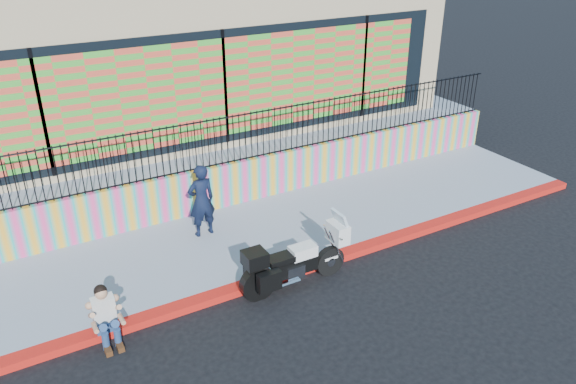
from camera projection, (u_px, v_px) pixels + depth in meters
ground at (312, 268)px, 11.73m from camera, size 90.00×90.00×0.00m
red_curb at (312, 265)px, 11.70m from camera, size 16.00×0.30×0.15m
sidewalk at (274, 231)px, 12.99m from camera, size 16.00×3.00×0.15m
mural_wall at (243, 181)px, 13.96m from camera, size 16.00×0.20×1.10m
metal_fence at (242, 137)px, 13.45m from camera, size 15.80×0.04×1.20m
elevated_platform at (175, 125)px, 17.97m from camera, size 16.00×10.00×1.25m
storefront_building at (169, 43)px, 16.64m from camera, size 14.00×8.06×4.00m
police_motorcycle at (293, 261)px, 10.90m from camera, size 2.27×0.75×1.41m
police_officer at (202, 200)px, 12.34m from camera, size 0.64×0.44×1.69m
seated_man at (107, 321)px, 9.50m from camera, size 0.54×0.71×1.06m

